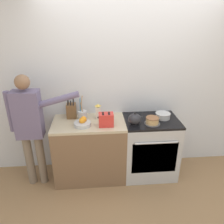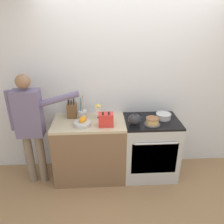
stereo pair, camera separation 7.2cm
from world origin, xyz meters
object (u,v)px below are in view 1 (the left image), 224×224
object	(u,v)px
toaster	(106,120)
tea_kettle	(135,119)
layer_cake	(152,121)
fruit_bowl	(82,123)
mixing_bowl	(163,115)
milk_carton	(98,112)
knife_block	(71,111)
person_baker	(30,124)
utensil_crock	(82,115)
stove_range	(149,147)

from	to	relation	value
toaster	tea_kettle	bearing A→B (deg)	1.81
tea_kettle	layer_cake	bearing A→B (deg)	-3.49
layer_cake	fruit_bowl	distance (m)	0.93
mixing_bowl	fruit_bowl	world-z (taller)	fruit_bowl
fruit_bowl	layer_cake	bearing A→B (deg)	-1.91
milk_carton	tea_kettle	bearing A→B (deg)	-25.09
knife_block	person_baker	bearing A→B (deg)	-152.57
mixing_bowl	utensil_crock	size ratio (longest dim) A/B	0.62
utensil_crock	milk_carton	bearing A→B (deg)	6.67
mixing_bowl	utensil_crock	distance (m)	1.13
fruit_bowl	toaster	distance (m)	0.31
tea_kettle	utensil_crock	size ratio (longest dim) A/B	0.62
knife_block	milk_carton	world-z (taller)	knife_block
toaster	person_baker	size ratio (longest dim) A/B	0.13
stove_range	knife_block	bearing A→B (deg)	170.94
layer_cake	stove_range	bearing A→B (deg)	77.40
knife_block	toaster	world-z (taller)	knife_block
fruit_bowl	person_baker	size ratio (longest dim) A/B	0.14
toaster	milk_carton	xyz separation A→B (m)	(-0.10, 0.24, 0.02)
knife_block	milk_carton	xyz separation A→B (m)	(0.38, -0.07, 0.00)
utensil_crock	person_baker	size ratio (longest dim) A/B	0.22
utensil_crock	fruit_bowl	world-z (taller)	utensil_crock
fruit_bowl	utensil_crock	bearing A→B (deg)	92.13
layer_cake	person_baker	xyz separation A→B (m)	(-1.60, 0.04, 0.01)
milk_carton	layer_cake	bearing A→B (deg)	-18.56
fruit_bowl	milk_carton	distance (m)	0.30
knife_block	stove_range	bearing A→B (deg)	-9.06
stove_range	mixing_bowl	distance (m)	0.52
tea_kettle	fruit_bowl	bearing A→B (deg)	178.62
stove_range	fruit_bowl	bearing A→B (deg)	-174.20
stove_range	tea_kettle	distance (m)	0.59
fruit_bowl	knife_block	bearing A→B (deg)	120.70
mixing_bowl	milk_carton	world-z (taller)	milk_carton
stove_range	layer_cake	size ratio (longest dim) A/B	4.19
person_baker	fruit_bowl	bearing A→B (deg)	-3.35
mixing_bowl	knife_block	size ratio (longest dim) A/B	0.74
knife_block	fruit_bowl	world-z (taller)	knife_block
tea_kettle	person_baker	bearing A→B (deg)	178.90
tea_kettle	utensil_crock	world-z (taller)	utensil_crock
stove_range	person_baker	bearing A→B (deg)	-176.93
layer_cake	tea_kettle	distance (m)	0.23
toaster	person_baker	distance (m)	0.99
knife_block	fruit_bowl	bearing A→B (deg)	-59.30
utensil_crock	toaster	distance (m)	0.38
layer_cake	fruit_bowl	bearing A→B (deg)	178.09
stove_range	utensil_crock	xyz separation A→B (m)	(-0.96, 0.09, 0.52)
stove_range	knife_block	xyz separation A→B (m)	(-1.12, 0.18, 0.55)
mixing_bowl	person_baker	world-z (taller)	person_baker
layer_cake	tea_kettle	bearing A→B (deg)	176.51
milk_carton	utensil_crock	bearing A→B (deg)	-173.33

